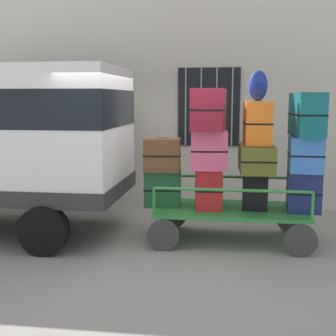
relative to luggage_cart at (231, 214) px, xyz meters
name	(u,v)px	position (x,y,z in m)	size (l,w,h in m)	color
ground_plane	(158,238)	(-1.12, -0.04, -0.41)	(40.00, 40.00, 0.00)	gray
building_wall	(176,81)	(-1.12, 2.31, 2.08)	(12.00, 0.38, 5.00)	beige
luggage_cart	(231,214)	(0.00, 0.00, 0.00)	(2.37, 1.29, 0.51)	#2D8438
cart_railing	(232,186)	(0.00, 0.00, 0.43)	(2.24, 1.16, 0.41)	#2D8438
suitcase_left_bottom	(163,188)	(-1.06, 0.04, 0.37)	(0.59, 0.46, 0.55)	#194C28
suitcase_left_middle	(162,155)	(-1.06, -0.02, 0.90)	(0.58, 0.44, 0.51)	brown
suitcase_midleft_bottom	(208,187)	(-0.35, 0.03, 0.40)	(0.46, 0.72, 0.62)	#B21E1E
suitcase_midleft_middle	(209,149)	(-0.35, -0.04, 1.00)	(0.59, 0.74, 0.57)	#CC4C72
suitcase_midleft_top	(209,109)	(-0.35, 0.00, 1.59)	(0.51, 1.06, 0.61)	maroon
suitcase_center_bottom	(255,190)	(0.35, 0.01, 0.38)	(0.40, 0.39, 0.58)	black
suitcase_center_middle	(256,158)	(0.35, -0.02, 0.87)	(0.53, 0.96, 0.41)	#4C5119
suitcase_center_top	(257,123)	(0.35, 0.01, 1.39)	(0.41, 0.78, 0.64)	orange
suitcase_midright_bottom	(304,191)	(1.06, -0.01, 0.39)	(0.51, 0.54, 0.60)	navy
suitcase_midright_middle	(306,154)	(1.06, -0.03, 0.94)	(0.50, 0.62, 0.52)	#3372C6
suitcase_midright_top	(307,114)	(1.06, 0.01, 1.52)	(0.44, 0.92, 0.63)	#0F5960
backpack	(258,86)	(0.35, 0.01, 1.93)	(0.27, 0.22, 0.44)	navy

